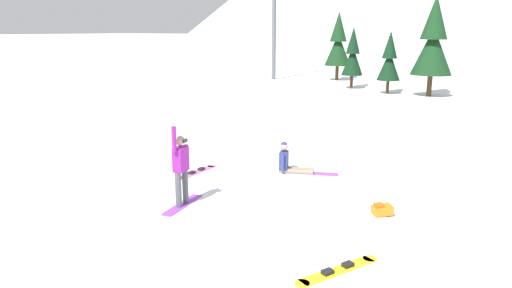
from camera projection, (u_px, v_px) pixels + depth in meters
ground_plane at (307, 211)px, 11.24m from camera, size 800.00×800.00×0.00m
snowboarder_foreground at (181, 168)px, 11.35m from camera, size 0.45×1.54×2.02m
snowboarder_midground at (290, 162)px, 14.17m from camera, size 1.79×0.93×0.95m
loose_snowboard_near_right at (338, 270)px, 8.42m from camera, size 1.12×1.79×0.09m
loose_snowboard_near_left at (197, 172)px, 14.23m from camera, size 0.38×1.76×0.09m
backpack_orange at (382, 209)px, 10.94m from camera, size 0.56×0.53×0.29m
pine_tree_slender at (338, 43)px, 39.43m from camera, size 2.17×2.17×5.67m
pine_tree_young at (433, 42)px, 29.62m from camera, size 2.54×2.54×6.33m
pine_tree_broad at (389, 60)px, 31.19m from camera, size 1.52×1.52×4.13m
pine_tree_twin at (353, 55)px, 34.02m from camera, size 1.55×1.55×4.41m
ski_lift_tower at (274, 1)px, 39.53m from camera, size 3.61×0.36×11.44m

